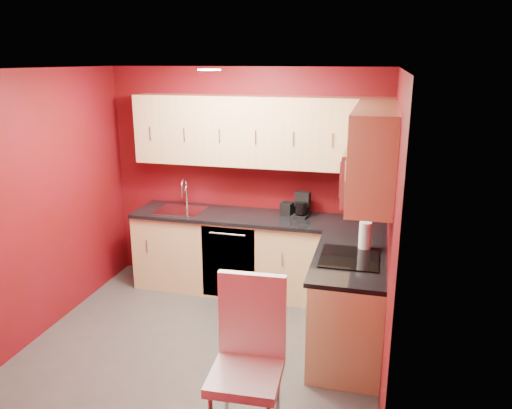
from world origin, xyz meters
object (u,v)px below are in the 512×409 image
at_px(paper_towel, 365,236).
at_px(dining_chair, 246,367).
at_px(microwave, 368,175).
at_px(coffee_maker, 301,205).
at_px(napkin_holder, 287,208).
at_px(sink, 181,207).

xyz_separation_m(paper_towel, dining_chair, (-0.69, -1.55, -0.45)).
xyz_separation_m(microwave, coffee_maker, (-0.72, 1.08, -0.62)).
distance_m(microwave, paper_towel, 0.67).
relative_size(napkin_holder, paper_towel, 0.53).
xyz_separation_m(microwave, sink, (-2.09, 1.00, -0.72)).
xyz_separation_m(coffee_maker, paper_towel, (0.72, -0.83, -0.01)).
relative_size(coffee_maker, napkin_holder, 1.96).
bearing_deg(microwave, dining_chair, -118.04).
relative_size(sink, coffee_maker, 1.93).
bearing_deg(sink, paper_towel, -19.74).
bearing_deg(dining_chair, napkin_holder, 91.49).
distance_m(sink, dining_chair, 2.72).
bearing_deg(coffee_maker, dining_chair, -80.30).
height_order(microwave, dining_chair, microwave).
relative_size(microwave, napkin_holder, 5.52).
bearing_deg(napkin_holder, sink, -173.94).
distance_m(paper_towel, dining_chair, 1.76).
xyz_separation_m(sink, paper_towel, (2.09, -0.75, 0.09)).
distance_m(napkin_holder, dining_chair, 2.47).
bearing_deg(microwave, napkin_holder, 127.78).
height_order(microwave, coffee_maker, microwave).
bearing_deg(microwave, coffee_maker, 123.67).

